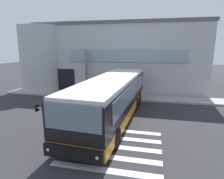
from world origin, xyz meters
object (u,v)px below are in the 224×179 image
object	(u,v)px
bus_main_foreground	(112,99)
safety_bollard_yellow	(109,95)
entry_support_column	(86,71)
passenger_near_column	(92,85)
passenger_by_doorway	(100,86)

from	to	relation	value
bus_main_foreground	safety_bollard_yellow	size ratio (longest dim) A/B	12.39
entry_support_column	passenger_near_column	size ratio (longest dim) A/B	2.55
entry_support_column	safety_bollard_yellow	xyz separation A→B (m)	(2.71, -1.80, -1.84)
bus_main_foreground	safety_bollard_yellow	distance (m)	4.53
entry_support_column	safety_bollard_yellow	bearing A→B (deg)	-33.60
passenger_by_doorway	entry_support_column	bearing A→B (deg)	150.04
passenger_near_column	passenger_by_doorway	bearing A→B (deg)	-2.97
safety_bollard_yellow	bus_main_foreground	bearing A→B (deg)	-74.20
entry_support_column	bus_main_foreground	world-z (taller)	entry_support_column
passenger_by_doorway	passenger_near_column	bearing A→B (deg)	177.03
bus_main_foreground	passenger_by_doorway	bearing A→B (deg)	114.33
safety_bollard_yellow	entry_support_column	bearing A→B (deg)	146.40
bus_main_foreground	passenger_by_doorway	distance (m)	5.67
entry_support_column	passenger_near_column	world-z (taller)	entry_support_column
passenger_near_column	bus_main_foreground	bearing A→B (deg)	-59.06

